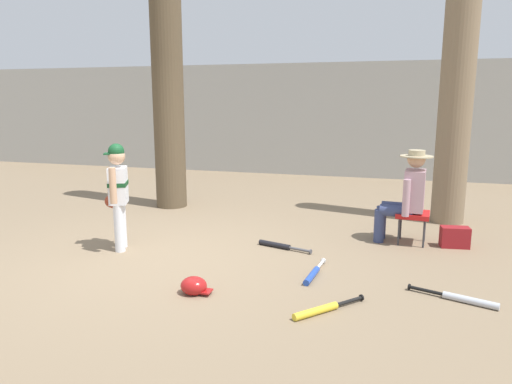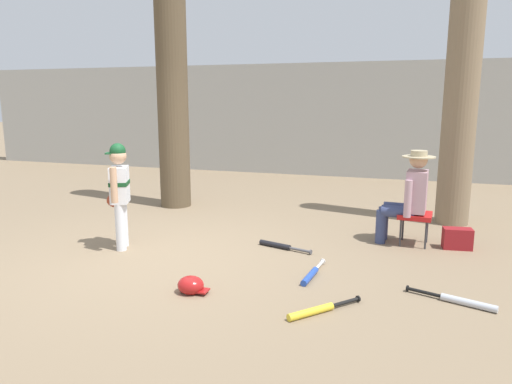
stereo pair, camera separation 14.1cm
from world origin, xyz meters
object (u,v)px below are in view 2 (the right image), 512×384
young_ballplayer (119,189)px  bat_blue_youth (311,274)px  seated_spectator (408,195)px  handbag_beside_stool (457,239)px  tree_behind_spectator (461,94)px  bat_aluminum_silver (461,301)px  tree_near_player (172,84)px  batting_helmet_red (191,285)px  folding_stool (415,217)px  bat_black_composite (279,246)px  bat_yellow_trainer (317,310)px

young_ballplayer → bat_blue_youth: (2.45, -0.27, -0.71)m
young_ballplayer → seated_spectator: young_ballplayer is taller
bat_blue_youth → handbag_beside_stool: bearing=45.0°
young_ballplayer → tree_behind_spectator: bearing=32.9°
bat_aluminum_silver → tree_near_player: bearing=146.5°
bat_blue_youth → batting_helmet_red: batting_helmet_red is taller
folding_stool → bat_aluminum_silver: (0.41, -1.78, -0.33)m
handbag_beside_stool → batting_helmet_red: (-2.53, -2.26, -0.06)m
bat_black_composite → bat_blue_youth: size_ratio=0.98×
handbag_beside_stool → seated_spectator: bearing=177.2°
tree_near_player → batting_helmet_red: tree_near_player is taller
folding_stool → bat_aluminum_silver: folding_stool is taller
batting_helmet_red → young_ballplayer: bearing=144.7°
tree_near_player → folding_stool: size_ratio=11.14×
tree_behind_spectator → batting_helmet_red: tree_behind_spectator is taller
tree_near_player → handbag_beside_stool: size_ratio=14.12×
tree_behind_spectator → young_ballplayer: (-3.99, -2.58, -1.15)m
handbag_beside_stool → young_ballplayer: bearing=-162.5°
handbag_beside_stool → batting_helmet_red: handbag_beside_stool is taller
tree_behind_spectator → bat_yellow_trainer: (-1.33, -3.67, -1.86)m
tree_behind_spectator → bat_aluminum_silver: size_ratio=5.80×
young_ballplayer → batting_helmet_red: young_ballplayer is taller
seated_spectator → bat_blue_youth: (-0.91, -1.55, -0.61)m
young_ballplayer → handbag_beside_stool: bearing=17.5°
tree_behind_spectator → folding_stool: 2.08m
young_ballplayer → bat_aluminum_silver: young_ballplayer is taller
tree_near_player → bat_aluminum_silver: 5.60m
young_ballplayer → bat_blue_youth: young_ballplayer is taller
handbag_beside_stool → bat_yellow_trainer: size_ratio=0.55×
bat_yellow_trainer → batting_helmet_red: size_ratio=2.05×
young_ballplayer → folding_stool: size_ratio=3.03×
bat_black_composite → bat_blue_youth: 1.03m
handbag_beside_stool → bat_aluminum_silver: (-0.10, -1.75, -0.10)m
tree_behind_spectator → handbag_beside_stool: (-0.03, -1.33, -1.76)m
tree_behind_spectator → seated_spectator: bearing=-116.1°
young_ballplayer → bat_yellow_trainer: 2.96m
young_ballplayer → batting_helmet_red: (1.43, -1.01, -0.67)m
young_ballplayer → folding_stool: young_ballplayer is taller
bat_yellow_trainer → batting_helmet_red: 1.23m
tree_behind_spectator → bat_aluminum_silver: bearing=-92.4°
bat_aluminum_silver → batting_helmet_red: size_ratio=2.56×
tree_near_player → handbag_beside_stool: tree_near_player is taller
bat_black_composite → handbag_beside_stool: bearing=17.6°
folding_stool → young_ballplayer: bearing=-159.8°
tree_behind_spectator → handbag_beside_stool: 2.21m
folding_stool → batting_helmet_red: 3.06m
tree_behind_spectator → bat_blue_youth: tree_behind_spectator is taller
bat_blue_youth → young_ballplayer: bearing=173.8°
bat_yellow_trainer → bat_black_composite: 1.86m
tree_near_player → folding_stool: (3.94, -1.10, -1.71)m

